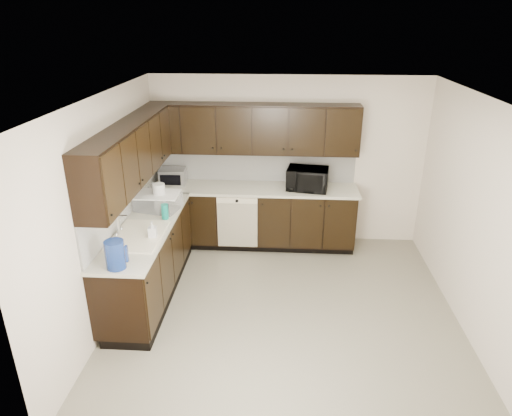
{
  "coord_description": "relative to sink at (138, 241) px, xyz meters",
  "views": [
    {
      "loc": [
        -0.05,
        -4.54,
        3.24
      ],
      "look_at": [
        -0.38,
        0.6,
        1.07
      ],
      "focal_mm": 32.0,
      "sensor_mm": 36.0,
      "label": 1
    }
  ],
  "objects": [
    {
      "name": "toaster_oven",
      "position": [
        -0.0,
        1.75,
        0.18
      ],
      "size": [
        0.4,
        0.31,
        0.24
      ],
      "primitive_type": "cube",
      "rotation": [
        0.0,
        0.0,
        0.07
      ],
      "color": "#BCBCBF",
      "rests_on": "countertop"
    },
    {
      "name": "teal_tumbler",
      "position": [
        0.19,
        0.52,
        0.15
      ],
      "size": [
        0.1,
        0.1,
        0.19
      ],
      "primitive_type": "cylinder",
      "rotation": [
        0.0,
        0.0,
        -0.13
      ],
      "color": "#0B7E6E",
      "rests_on": "countertop"
    },
    {
      "name": "soap_bottle_b",
      "position": [
        -0.1,
        1.07,
        0.19
      ],
      "size": [
        0.1,
        0.11,
        0.27
      ],
      "primitive_type": "imported",
      "rotation": [
        0.0,
        0.0,
        -0.0
      ],
      "color": "gray",
      "rests_on": "countertop"
    },
    {
      "name": "blue_pitcher",
      "position": [
        0.0,
        -0.69,
        0.21
      ],
      "size": [
        0.21,
        0.21,
        0.29
      ],
      "primitive_type": "cylinder",
      "rotation": [
        0.0,
        0.0,
        -0.08
      ],
      "color": "navy",
      "rests_on": "countertop"
    },
    {
      "name": "wall_left",
      "position": [
        -0.32,
        0.01,
        0.37
      ],
      "size": [
        0.02,
        4.0,
        2.5
      ],
      "primitive_type": "cube",
      "color": "beige",
      "rests_on": "floor"
    },
    {
      "name": "storage_bin",
      "position": [
        0.03,
        0.81,
        0.16
      ],
      "size": [
        0.6,
        0.5,
        0.2
      ],
      "primitive_type": "cube",
      "rotation": [
        0.0,
        0.0,
        -0.24
      ],
      "color": "silver",
      "rests_on": "countertop"
    },
    {
      "name": "countertop",
      "position": [
        0.67,
        1.12,
        0.04
      ],
      "size": [
        3.03,
        2.83,
        0.04
      ],
      "color": "beige",
      "rests_on": "lower_cabinets"
    },
    {
      "name": "floor",
      "position": [
        1.68,
        0.01,
        -0.88
      ],
      "size": [
        4.0,
        4.0,
        0.0
      ],
      "primitive_type": "plane",
      "color": "gray",
      "rests_on": "ground"
    },
    {
      "name": "backsplash",
      "position": [
        0.46,
        1.33,
        0.3
      ],
      "size": [
        3.0,
        2.8,
        0.48
      ],
      "color": "white",
      "rests_on": "countertop"
    },
    {
      "name": "ceiling",
      "position": [
        1.68,
        0.01,
        1.62
      ],
      "size": [
        4.0,
        4.0,
        0.0
      ],
      "primitive_type": "plane",
      "rotation": [
        3.14,
        0.0,
        0.0
      ],
      "color": "white",
      "rests_on": "wall_back"
    },
    {
      "name": "wall_right",
      "position": [
        3.68,
        0.01,
        0.37
      ],
      "size": [
        0.02,
        4.0,
        2.5
      ],
      "primitive_type": "cube",
      "color": "beige",
      "rests_on": "floor"
    },
    {
      "name": "upper_cabinets",
      "position": [
        0.58,
        1.22,
        0.89
      ],
      "size": [
        3.0,
        2.8,
        0.7
      ],
      "color": "black",
      "rests_on": "wall_back"
    },
    {
      "name": "paper_towel_roll",
      "position": [
        0.05,
        0.82,
        0.23
      ],
      "size": [
        0.17,
        0.17,
        0.34
      ],
      "primitive_type": "cylinder",
      "rotation": [
        0.0,
        0.0,
        0.13
      ],
      "color": "silver",
      "rests_on": "countertop"
    },
    {
      "name": "soap_bottle_a",
      "position": [
        0.18,
        -0.02,
        0.16
      ],
      "size": [
        0.1,
        0.1,
        0.2
      ],
      "primitive_type": "imported",
      "rotation": [
        0.0,
        0.0,
        0.12
      ],
      "color": "gray",
      "rests_on": "countertop"
    },
    {
      "name": "microwave",
      "position": [
        1.97,
        1.67,
        0.22
      ],
      "size": [
        0.62,
        0.47,
        0.32
      ],
      "primitive_type": "imported",
      "rotation": [
        0.0,
        0.0,
        -0.14
      ],
      "color": "black",
      "rests_on": "countertop"
    },
    {
      "name": "lower_cabinets",
      "position": [
        0.67,
        1.12,
        -0.47
      ],
      "size": [
        3.0,
        2.8,
        0.9
      ],
      "color": "black",
      "rests_on": "floor"
    },
    {
      "name": "wall_front",
      "position": [
        1.68,
        -1.99,
        0.37
      ],
      "size": [
        4.0,
        0.02,
        2.5
      ],
      "primitive_type": "cube",
      "color": "beige",
      "rests_on": "floor"
    },
    {
      "name": "dishwasher",
      "position": [
        0.98,
        1.42,
        -0.33
      ],
      "size": [
        0.58,
        0.04,
        0.78
      ],
      "color": "beige",
      "rests_on": "lower_cabinets"
    },
    {
      "name": "sink",
      "position": [
        0.0,
        0.0,
        0.0
      ],
      "size": [
        0.54,
        0.82,
        0.42
      ],
      "color": "beige",
      "rests_on": "countertop"
    },
    {
      "name": "wall_back",
      "position": [
        1.68,
        2.01,
        0.37
      ],
      "size": [
        4.0,
        0.02,
        2.5
      ],
      "primitive_type": "cube",
      "color": "beige",
      "rests_on": "floor"
    }
  ]
}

